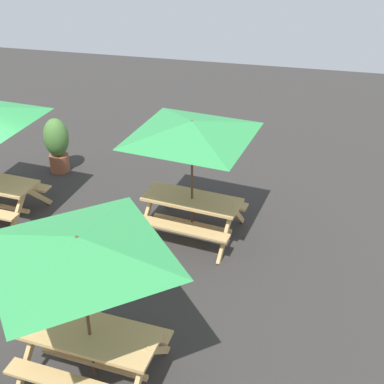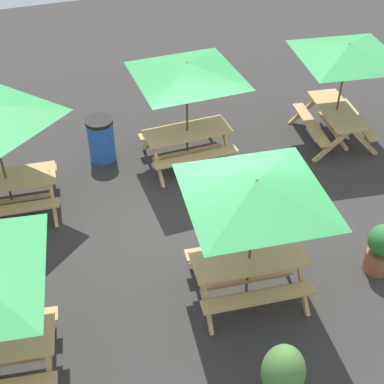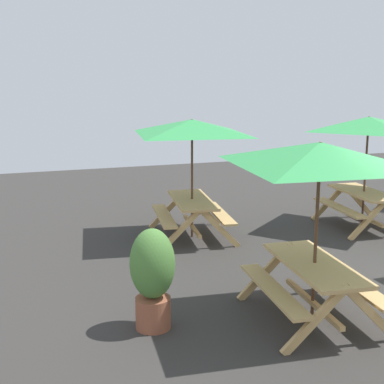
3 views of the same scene
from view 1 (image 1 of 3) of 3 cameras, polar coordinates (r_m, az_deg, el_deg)
The scene contains 3 objects.
picnic_table_0 at distance 9.22m, azimuth 0.00°, elevation 5.84°, with size 2.80×2.80×2.34m.
picnic_table_3 at distance 6.45m, azimuth -11.90°, elevation -6.93°, with size 2.18×2.18×2.34m.
potted_plant_1 at distance 12.42m, azimuth -14.22°, elevation 5.10°, with size 0.56×0.56×1.28m.
Camera 1 is at (5.88, -6.31, 5.84)m, focal length 50.00 mm.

